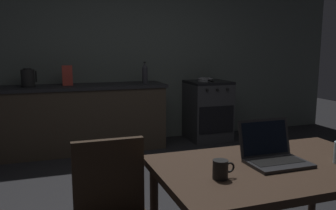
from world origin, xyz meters
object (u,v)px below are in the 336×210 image
object	(u,v)px
stove_oven	(208,110)
coffee_mug	(221,169)
laptop	(274,155)
cereal_box	(67,76)
dining_table	(274,178)
electric_kettle	(28,78)
frying_pan	(205,80)
bottle	(145,73)

from	to	relation	value
stove_oven	coffee_mug	bearing A→B (deg)	-114.60
laptop	cereal_box	bearing A→B (deg)	111.69
dining_table	cereal_box	xyz separation A→B (m)	(-0.89, 3.22, 0.34)
electric_kettle	frying_pan	size ratio (longest dim) A/B	0.59
stove_oven	cereal_box	bearing A→B (deg)	179.36
coffee_mug	laptop	bearing A→B (deg)	17.15
bottle	cereal_box	bearing A→B (deg)	176.12
bottle	stove_oven	bearing A→B (deg)	2.74
electric_kettle	stove_oven	bearing A→B (deg)	-0.06
laptop	bottle	world-z (taller)	bottle
stove_oven	coffee_mug	size ratio (longest dim) A/B	7.80
stove_oven	frying_pan	distance (m)	0.47
laptop	frying_pan	distance (m)	3.32
stove_oven	electric_kettle	world-z (taller)	electric_kettle
dining_table	cereal_box	size ratio (longest dim) A/B	4.89
dining_table	bottle	world-z (taller)	bottle
stove_oven	coffee_mug	distance (m)	3.63
laptop	electric_kettle	world-z (taller)	electric_kettle
dining_table	frying_pan	size ratio (longest dim) A/B	3.22
coffee_mug	cereal_box	distance (m)	3.35
cereal_box	stove_oven	bearing A→B (deg)	-0.64
electric_kettle	coffee_mug	distance (m)	3.44
stove_oven	dining_table	size ratio (longest dim) A/B	0.70
electric_kettle	dining_table	bearing A→B (deg)	-66.80
frying_pan	bottle	bearing A→B (deg)	-178.77
laptop	electric_kettle	size ratio (longest dim) A/B	1.36
stove_oven	frying_pan	size ratio (longest dim) A/B	2.24
frying_pan	cereal_box	distance (m)	1.97
bottle	laptop	bearing A→B (deg)	-92.36
stove_oven	laptop	xyz separation A→B (m)	(-1.12, -3.17, 0.36)
laptop	frying_pan	world-z (taller)	laptop
stove_oven	cereal_box	distance (m)	2.10
electric_kettle	bottle	size ratio (longest dim) A/B	0.79
stove_oven	dining_table	bearing A→B (deg)	-109.52
electric_kettle	coffee_mug	size ratio (longest dim) A/B	2.07
stove_oven	electric_kettle	distance (m)	2.56
electric_kettle	bottle	world-z (taller)	bottle
stove_oven	bottle	xyz separation A→B (m)	(-0.99, -0.05, 0.59)
electric_kettle	cereal_box	distance (m)	0.48
cereal_box	coffee_mug	bearing A→B (deg)	-81.08
dining_table	bottle	distance (m)	3.17
frying_pan	coffee_mug	xyz separation A→B (m)	(-1.45, -3.26, -0.11)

